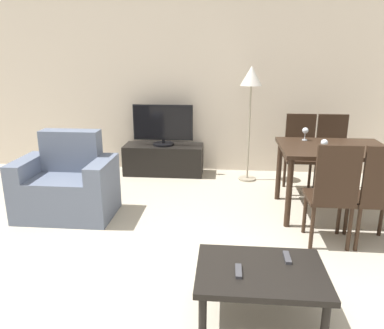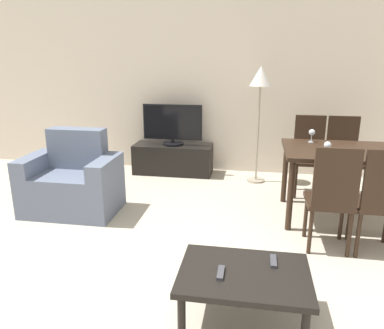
% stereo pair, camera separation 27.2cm
% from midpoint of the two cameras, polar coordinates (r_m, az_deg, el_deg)
% --- Properties ---
extents(wall_back, '(7.57, 0.06, 2.70)m').
position_cam_midpoint_polar(wall_back, '(5.50, 1.50, 12.90)').
color(wall_back, beige).
rests_on(wall_back, ground_plane).
extents(armchair, '(1.00, 0.65, 0.90)m').
position_cam_midpoint_polar(armchair, '(4.30, -20.21, -3.13)').
color(armchair, slate).
rests_on(armchair, ground_plane).
extents(tv_stand, '(1.13, 0.44, 0.43)m').
position_cam_midpoint_polar(tv_stand, '(5.49, -5.74, 0.77)').
color(tv_stand, black).
rests_on(tv_stand, ground_plane).
extents(tv, '(0.85, 0.30, 0.58)m').
position_cam_midpoint_polar(tv, '(5.37, -5.90, 5.97)').
color(tv, black).
rests_on(tv, tv_stand).
extents(coffee_table, '(0.83, 0.59, 0.37)m').
position_cam_midpoint_polar(coffee_table, '(2.52, 7.28, -16.54)').
color(coffee_table, black).
rests_on(coffee_table, ground_plane).
extents(dining_table, '(1.13, 0.88, 0.76)m').
position_cam_midpoint_polar(dining_table, '(4.19, 19.05, 1.27)').
color(dining_table, black).
rests_on(dining_table, ground_plane).
extents(dining_chair_near, '(0.40, 0.40, 0.97)m').
position_cam_midpoint_polar(dining_chair_near, '(3.48, 18.52, -3.92)').
color(dining_chair_near, black).
rests_on(dining_chair_near, ground_plane).
extents(dining_chair_far, '(0.40, 0.40, 0.97)m').
position_cam_midpoint_polar(dining_chair_far, '(4.98, 19.14, 2.04)').
color(dining_chair_far, black).
rests_on(dining_chair_far, ground_plane).
extents(dining_chair_near_right, '(0.40, 0.40, 0.97)m').
position_cam_midpoint_polar(dining_chair_near_right, '(3.59, 24.65, -3.96)').
color(dining_chair_near_right, black).
rests_on(dining_chair_near_right, ground_plane).
extents(dining_chair_far_left, '(0.40, 0.40, 0.97)m').
position_cam_midpoint_polar(dining_chair_far_left, '(4.89, 14.67, 2.19)').
color(dining_chair_far_left, black).
rests_on(dining_chair_far_left, ground_plane).
extents(floor_lamp, '(0.28, 0.28, 1.55)m').
position_cam_midpoint_polar(floor_lamp, '(5.03, 7.45, 12.02)').
color(floor_lamp, gray).
rests_on(floor_lamp, ground_plane).
extents(remote_primary, '(0.04, 0.15, 0.02)m').
position_cam_midpoint_polar(remote_primary, '(2.63, 11.37, -13.78)').
color(remote_primary, '#38383D').
rests_on(remote_primary, coffee_table).
extents(remote_secondary, '(0.04, 0.15, 0.02)m').
position_cam_midpoint_polar(remote_secondary, '(2.44, 3.83, -15.98)').
color(remote_secondary, '#38383D').
rests_on(remote_secondary, coffee_table).
extents(wine_glass_left, '(0.07, 0.07, 0.15)m').
position_cam_midpoint_polar(wine_glass_left, '(3.80, 17.60, 3.04)').
color(wine_glass_left, silver).
rests_on(wine_glass_left, dining_table).
extents(wine_glass_center, '(0.07, 0.07, 0.15)m').
position_cam_midpoint_polar(wine_glass_center, '(4.36, 15.18, 4.88)').
color(wine_glass_center, silver).
rests_on(wine_glass_center, dining_table).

